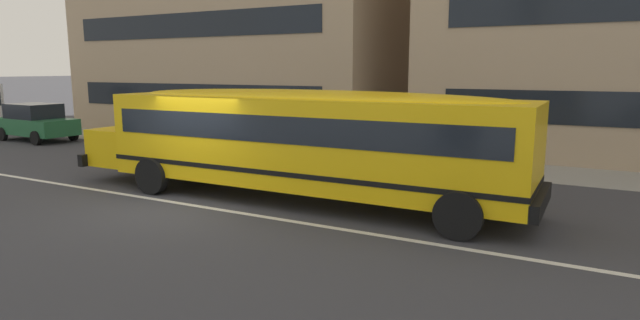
% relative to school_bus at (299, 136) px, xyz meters
% --- Properties ---
extents(ground_plane, '(400.00, 400.00, 0.00)m').
position_rel_school_bus_xyz_m(ground_plane, '(-2.11, -1.60, -1.60)').
color(ground_plane, '#38383D').
extents(sidewalk_far, '(120.00, 3.00, 0.01)m').
position_rel_school_bus_xyz_m(sidewalk_far, '(-2.11, 6.55, -1.59)').
color(sidewalk_far, gray).
rests_on(sidewalk_far, ground_plane).
extents(lane_centreline, '(110.00, 0.16, 0.01)m').
position_rel_school_bus_xyz_m(lane_centreline, '(-2.11, -1.60, -1.59)').
color(lane_centreline, silver).
rests_on(lane_centreline, ground_plane).
extents(school_bus, '(12.04, 2.85, 2.69)m').
position_rel_school_bus_xyz_m(school_bus, '(0.00, 0.00, 0.00)').
color(school_bus, yellow).
rests_on(school_bus, ground_plane).
extents(parked_car_green_past_driveway, '(3.98, 2.03, 1.64)m').
position_rel_school_bus_xyz_m(parked_car_green_past_driveway, '(-15.83, 3.72, -0.75)').
color(parked_car_green_past_driveway, '#236038').
rests_on(parked_car_green_past_driveway, ground_plane).
extents(apartment_block_far_left, '(16.70, 11.70, 13.30)m').
position_rel_school_bus_xyz_m(apartment_block_far_left, '(-10.74, 13.88, 5.05)').
color(apartment_block_far_left, tan).
rests_on(apartment_block_far_left, ground_plane).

